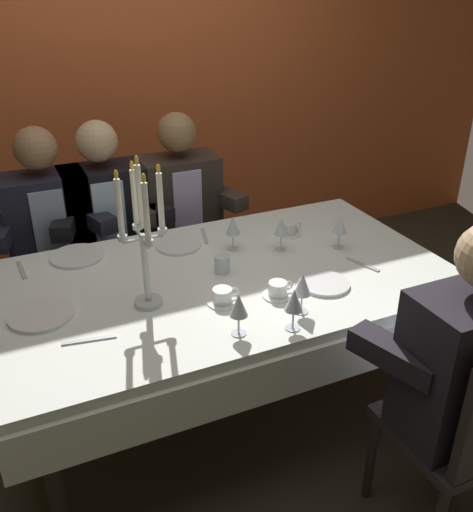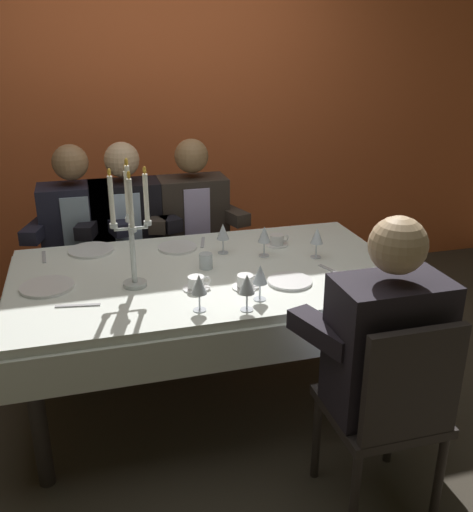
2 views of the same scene
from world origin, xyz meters
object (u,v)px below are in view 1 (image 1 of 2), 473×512
at_px(wine_glass_4, 233,227).
at_px(coffee_cup_0, 223,297).
at_px(seated_diner_3, 467,364).
at_px(wine_glass_3, 303,286).
at_px(dinner_plate_2, 324,284).
at_px(water_tumbler_0, 222,264).
at_px(candelabra, 143,238).
at_px(wine_glass_0, 294,301).
at_px(wine_glass_5, 340,225).
at_px(coffee_cup_1, 278,290).
at_px(seated_diner_2, 180,202).
at_px(seated_diner_1, 105,214).
at_px(seated_diner_0, 48,223).
at_px(dinner_plate_1, 178,245).
at_px(dinner_plate_3, 41,315).
at_px(wine_glass_2, 281,227).
at_px(wine_glass_1, 239,306).
at_px(dining_table, 226,298).
at_px(dinner_plate_0, 77,256).

xyz_separation_m(wine_glass_4, coffee_cup_0, (-0.23, -0.41, -0.09)).
bearing_deg(seated_diner_3, wine_glass_3, 124.65).
height_order(dinner_plate_2, water_tumbler_0, water_tumbler_0).
relative_size(candelabra, wine_glass_0, 3.64).
height_order(wine_glass_5, coffee_cup_0, wine_glass_5).
height_order(wine_glass_3, seated_diner_3, seated_diner_3).
bearing_deg(seated_diner_3, coffee_cup_1, 120.00).
height_order(water_tumbler_0, seated_diner_2, seated_diner_2).
height_order(wine_glass_0, seated_diner_1, seated_diner_1).
bearing_deg(seated_diner_0, seated_diner_1, 0.00).
xyz_separation_m(dinner_plate_1, seated_diner_1, (-0.23, 0.54, -0.01)).
bearing_deg(coffee_cup_0, wine_glass_0, -58.91).
distance_m(water_tumbler_0, seated_diner_2, 0.87).
relative_size(dinner_plate_3, seated_diner_3, 0.20).
xyz_separation_m(coffee_cup_1, seated_diner_1, (-0.44, 1.13, -0.03)).
xyz_separation_m(wine_glass_2, water_tumbler_0, (-0.33, -0.09, -0.08)).
distance_m(candelabra, seated_diner_3, 1.20).
bearing_deg(candelabra, wine_glass_4, 31.50).
bearing_deg(candelabra, water_tumbler_0, 18.39).
bearing_deg(coffee_cup_0, seated_diner_2, 79.52).
height_order(dinner_plate_3, wine_glass_4, wine_glass_4).
xyz_separation_m(dinner_plate_3, wine_glass_4, (0.89, 0.22, 0.11)).
height_order(dinner_plate_2, wine_glass_1, wine_glass_1).
xyz_separation_m(dinner_plate_1, wine_glass_3, (0.24, -0.73, 0.11)).
height_order(wine_glass_2, wine_glass_3, same).
bearing_deg(seated_diner_3, dinner_plate_3, 145.02).
xyz_separation_m(dining_table, wine_glass_2, (0.33, 0.11, 0.23)).
distance_m(wine_glass_5, seated_diner_2, 1.00).
distance_m(wine_glass_2, wine_glass_5, 0.27).
xyz_separation_m(wine_glass_1, wine_glass_4, (0.26, 0.63, -0.00)).
distance_m(dining_table, seated_diner_0, 1.09).
distance_m(dining_table, candelabra, 0.55).
relative_size(wine_glass_2, seated_diner_3, 0.13).
bearing_deg(water_tumbler_0, dinner_plate_0, 143.91).
bearing_deg(water_tumbler_0, wine_glass_0, -82.49).
bearing_deg(dinner_plate_0, seated_diner_2, 35.40).
height_order(dinner_plate_3, seated_diner_3, seated_diner_3).
distance_m(dining_table, coffee_cup_1, 0.31).
distance_m(dinner_plate_0, wine_glass_1, 0.95).
bearing_deg(coffee_cup_0, seated_diner_1, 101.48).
distance_m(dinner_plate_2, coffee_cup_1, 0.22).
height_order(coffee_cup_0, seated_diner_1, seated_diner_1).
bearing_deg(seated_diner_3, wine_glass_5, 84.18).
relative_size(dinner_plate_1, wine_glass_4, 1.29).
bearing_deg(dining_table, seated_diner_1, 109.96).
distance_m(candelabra, dinner_plate_3, 0.49).
bearing_deg(coffee_cup_1, coffee_cup_0, 168.76).
relative_size(dinner_plate_0, seated_diner_0, 0.20).
distance_m(dinner_plate_2, wine_glass_3, 0.26).
relative_size(wine_glass_3, water_tumbler_0, 2.11).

